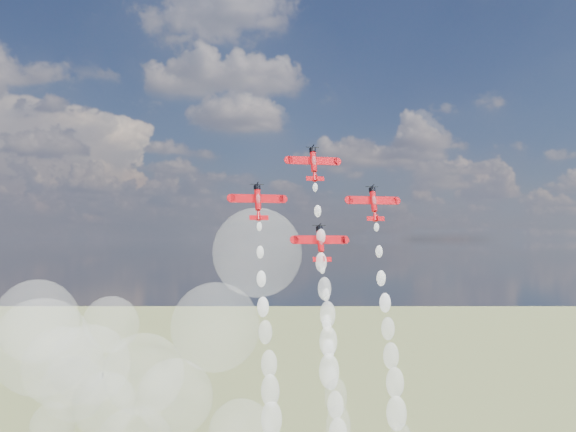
# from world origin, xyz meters

# --- Properties ---
(plane_lead) EXTENTS (10.49, 4.23, 7.31)m
(plane_lead) POSITION_xyz_m (-18.41, 2.73, 114.92)
(plane_lead) COLOR red
(plane_lead) RESTS_ON ground
(plane_left) EXTENTS (10.49, 4.23, 7.31)m
(plane_left) POSITION_xyz_m (-30.54, 0.30, 106.78)
(plane_left) COLOR red
(plane_left) RESTS_ON ground
(plane_right) EXTENTS (10.49, 4.23, 7.31)m
(plane_right) POSITION_xyz_m (-6.28, 0.30, 106.78)
(plane_right) COLOR red
(plane_right) RESTS_ON ground
(plane_slot) EXTENTS (10.49, 4.23, 7.31)m
(plane_slot) POSITION_xyz_m (-18.41, -2.13, 98.65)
(plane_slot) COLOR red
(plane_slot) RESTS_ON ground
(smoke_trail_lead) EXTENTS (5.27, 20.05, 57.79)m
(smoke_trail_lead) POSITION_xyz_m (-18.21, -11.91, 67.08)
(smoke_trail_lead) COLOR white
(smoke_trail_lead) RESTS_ON plane_lead
(drifted_smoke_cloud) EXTENTS (67.97, 39.55, 62.36)m
(drifted_smoke_cloud) POSITION_xyz_m (-51.56, 25.39, 74.09)
(drifted_smoke_cloud) COLOR white
(drifted_smoke_cloud) RESTS_ON ground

